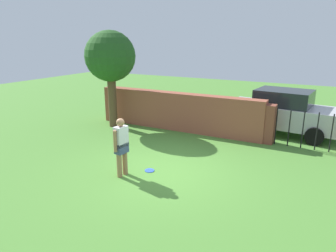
% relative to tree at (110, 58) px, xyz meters
% --- Properties ---
extents(ground_plane, '(40.00, 40.00, 0.00)m').
position_rel_tree_xyz_m(ground_plane, '(4.12, -3.09, -2.88)').
color(ground_plane, '#4C8433').
extents(brick_wall, '(7.01, 0.50, 1.53)m').
position_rel_tree_xyz_m(brick_wall, '(2.62, 0.83, -2.11)').
color(brick_wall, brown).
rests_on(brick_wall, ground).
extents(tree, '(2.05, 2.05, 3.96)m').
position_rel_tree_xyz_m(tree, '(0.00, 0.00, 0.00)').
color(tree, brown).
rests_on(tree, ground).
extents(person, '(0.26, 0.54, 1.62)m').
position_rel_tree_xyz_m(person, '(3.25, -3.83, -1.98)').
color(person, '#9E704C').
rests_on(person, ground).
extents(fence_gate, '(3.15, 0.44, 1.40)m').
position_rel_tree_xyz_m(fence_gate, '(7.58, 0.83, -2.18)').
color(fence_gate, brown).
rests_on(fence_gate, ground).
extents(car, '(4.36, 2.28, 1.72)m').
position_rel_tree_xyz_m(car, '(6.47, 2.35, -2.02)').
color(car, '#B7B7BC').
rests_on(car, ground).
extents(frisbee_blue, '(0.27, 0.27, 0.02)m').
position_rel_tree_xyz_m(frisbee_blue, '(3.75, -3.23, -2.87)').
color(frisbee_blue, blue).
rests_on(frisbee_blue, ground).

